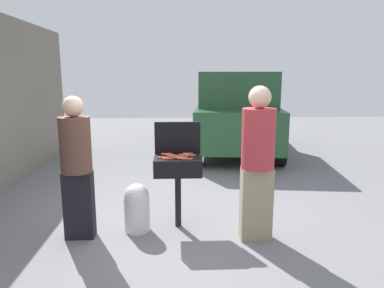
{
  "coord_description": "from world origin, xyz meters",
  "views": [
    {
      "loc": [
        0.1,
        -4.44,
        1.95
      ],
      "look_at": [
        0.32,
        0.44,
        1.0
      ],
      "focal_mm": 33.26,
      "sensor_mm": 36.0,
      "label": 1
    }
  ],
  "objects_px": {
    "bbq_grill": "(178,168)",
    "hot_dog_10": "(178,158)",
    "person_right": "(258,159)",
    "hot_dog_9": "(184,155)",
    "person_left": "(77,163)",
    "hot_dog_5": "(166,154)",
    "propane_tank": "(137,207)",
    "hot_dog_2": "(182,157)",
    "parked_minivan": "(236,112)",
    "hot_dog_12": "(168,159)",
    "hot_dog_4": "(182,158)",
    "hot_dog_8": "(163,158)",
    "hot_dog_6": "(191,156)",
    "hot_dog_1": "(170,155)",
    "hot_dog_3": "(172,156)",
    "hot_dog_0": "(188,154)",
    "hot_dog_11": "(187,159)",
    "hot_dog_7": "(172,157)"
  },
  "relations": [
    {
      "from": "bbq_grill",
      "to": "hot_dog_10",
      "type": "distance_m",
      "value": 0.18
    },
    {
      "from": "bbq_grill",
      "to": "person_right",
      "type": "distance_m",
      "value": 1.03
    },
    {
      "from": "hot_dog_9",
      "to": "person_right",
      "type": "distance_m",
      "value": 0.97
    },
    {
      "from": "person_left",
      "to": "person_right",
      "type": "height_order",
      "value": "person_right"
    },
    {
      "from": "hot_dog_10",
      "to": "bbq_grill",
      "type": "bearing_deg",
      "value": 91.16
    },
    {
      "from": "hot_dog_5",
      "to": "propane_tank",
      "type": "bearing_deg",
      "value": -146.82
    },
    {
      "from": "hot_dog_2",
      "to": "hot_dog_5",
      "type": "bearing_deg",
      "value": 140.81
    },
    {
      "from": "hot_dog_9",
      "to": "hot_dog_10",
      "type": "height_order",
      "value": "same"
    },
    {
      "from": "person_right",
      "to": "parked_minivan",
      "type": "xyz_separation_m",
      "value": [
        0.59,
        5.05,
        0.03
      ]
    },
    {
      "from": "hot_dog_10",
      "to": "hot_dog_12",
      "type": "xyz_separation_m",
      "value": [
        -0.12,
        -0.05,
        0.0
      ]
    },
    {
      "from": "hot_dog_4",
      "to": "hot_dog_8",
      "type": "xyz_separation_m",
      "value": [
        -0.24,
        0.05,
        0.0
      ]
    },
    {
      "from": "hot_dog_6",
      "to": "hot_dog_10",
      "type": "distance_m",
      "value": 0.19
    },
    {
      "from": "hot_dog_6",
      "to": "hot_dog_9",
      "type": "distance_m",
      "value": 0.1
    },
    {
      "from": "bbq_grill",
      "to": "hot_dog_1",
      "type": "bearing_deg",
      "value": 146.01
    },
    {
      "from": "hot_dog_4",
      "to": "parked_minivan",
      "type": "distance_m",
      "value": 5.0
    },
    {
      "from": "parked_minivan",
      "to": "hot_dog_2",
      "type": "bearing_deg",
      "value": 79.41
    },
    {
      "from": "person_left",
      "to": "parked_minivan",
      "type": "xyz_separation_m",
      "value": [
        2.71,
        4.91,
        0.09
      ]
    },
    {
      "from": "hot_dog_6",
      "to": "hot_dog_3",
      "type": "bearing_deg",
      "value": -177.36
    },
    {
      "from": "hot_dog_1",
      "to": "parked_minivan",
      "type": "height_order",
      "value": "parked_minivan"
    },
    {
      "from": "hot_dog_12",
      "to": "person_right",
      "type": "bearing_deg",
      "value": -13.84
    },
    {
      "from": "hot_dog_0",
      "to": "hot_dog_9",
      "type": "relative_size",
      "value": 1.0
    },
    {
      "from": "hot_dog_2",
      "to": "hot_dog_8",
      "type": "xyz_separation_m",
      "value": [
        -0.24,
        -0.05,
        0.0
      ]
    },
    {
      "from": "person_left",
      "to": "parked_minivan",
      "type": "relative_size",
      "value": 0.37
    },
    {
      "from": "hot_dog_2",
      "to": "bbq_grill",
      "type": "bearing_deg",
      "value": 148.97
    },
    {
      "from": "hot_dog_0",
      "to": "hot_dog_4",
      "type": "relative_size",
      "value": 1.0
    },
    {
      "from": "hot_dog_4",
      "to": "hot_dog_11",
      "type": "bearing_deg",
      "value": -31.39
    },
    {
      "from": "hot_dog_11",
      "to": "propane_tank",
      "type": "distance_m",
      "value": 0.89
    },
    {
      "from": "hot_dog_1",
      "to": "parked_minivan",
      "type": "bearing_deg",
      "value": 70.48
    },
    {
      "from": "hot_dog_2",
      "to": "hot_dog_4",
      "type": "relative_size",
      "value": 1.0
    },
    {
      "from": "hot_dog_2",
      "to": "person_left",
      "type": "xyz_separation_m",
      "value": [
        -1.24,
        -0.24,
        -0.01
      ]
    },
    {
      "from": "hot_dog_4",
      "to": "hot_dog_12",
      "type": "relative_size",
      "value": 1.0
    },
    {
      "from": "hot_dog_1",
      "to": "hot_dog_8",
      "type": "relative_size",
      "value": 1.0
    },
    {
      "from": "person_right",
      "to": "parked_minivan",
      "type": "bearing_deg",
      "value": -104.02
    },
    {
      "from": "hot_dog_6",
      "to": "hot_dog_7",
      "type": "xyz_separation_m",
      "value": [
        -0.23,
        -0.04,
        0.0
      ]
    },
    {
      "from": "person_left",
      "to": "person_right",
      "type": "relative_size",
      "value": 0.94
    },
    {
      "from": "propane_tank",
      "to": "person_left",
      "type": "bearing_deg",
      "value": -167.11
    },
    {
      "from": "hot_dog_0",
      "to": "hot_dog_4",
      "type": "bearing_deg",
      "value": -107.35
    },
    {
      "from": "hot_dog_6",
      "to": "person_left",
      "type": "distance_m",
      "value": 1.39
    },
    {
      "from": "person_left",
      "to": "hot_dog_1",
      "type": "bearing_deg",
      "value": 32.54
    },
    {
      "from": "hot_dog_6",
      "to": "person_right",
      "type": "distance_m",
      "value": 0.87
    },
    {
      "from": "bbq_grill",
      "to": "hot_dog_3",
      "type": "xyz_separation_m",
      "value": [
        -0.07,
        0.01,
        0.16
      ]
    },
    {
      "from": "bbq_grill",
      "to": "hot_dog_8",
      "type": "bearing_deg",
      "value": -156.56
    },
    {
      "from": "hot_dog_0",
      "to": "hot_dog_9",
      "type": "height_order",
      "value": "same"
    },
    {
      "from": "hot_dog_2",
      "to": "hot_dog_4",
      "type": "xyz_separation_m",
      "value": [
        0.0,
        -0.1,
        0.0
      ]
    },
    {
      "from": "hot_dog_0",
      "to": "parked_minivan",
      "type": "relative_size",
      "value": 0.03
    },
    {
      "from": "hot_dog_1",
      "to": "hot_dog_8",
      "type": "distance_m",
      "value": 0.17
    },
    {
      "from": "hot_dog_10",
      "to": "hot_dog_1",
      "type": "bearing_deg",
      "value": 123.67
    },
    {
      "from": "hot_dog_0",
      "to": "person_right",
      "type": "height_order",
      "value": "person_right"
    },
    {
      "from": "bbq_grill",
      "to": "hot_dog_6",
      "type": "relative_size",
      "value": 7.15
    },
    {
      "from": "hot_dog_8",
      "to": "hot_dog_0",
      "type": "bearing_deg",
      "value": 33.32
    }
  ]
}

